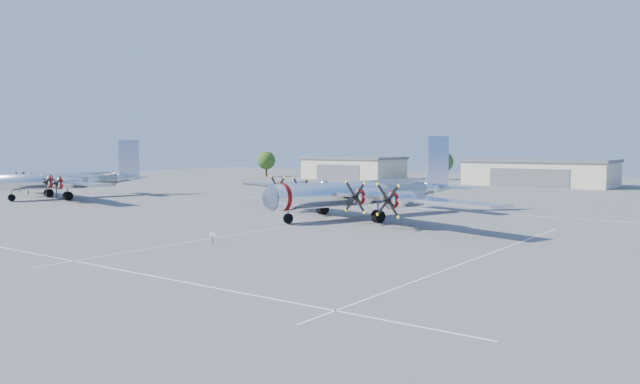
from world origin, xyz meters
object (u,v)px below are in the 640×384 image
Objects in this scene: tree_far_west at (266,160)px; tree_west at (443,162)px; main_bomber_b29 at (361,217)px; info_placard at (213,236)px; hangar_center at (540,172)px; hangar_west at (354,168)px; bomber_west at (68,198)px.

tree_west is (45.00, 12.00, 0.00)m from tree_far_west.
info_placard is at bearing -70.61° from main_bomber_b29.
hangar_center reaches higher than main_bomber_b29.
hangar_west is 23.63× the size of info_placard.
tree_west reaches higher than hangar_west.
bomber_west is 35.54× the size of info_placard.
bomber_west is (-50.20, -4.74, 0.00)m from main_bomber_b29.
tree_far_west is at bearing 118.22° from bomber_west.
tree_west reaches higher than main_bomber_b29.
tree_far_west reaches higher than bomber_west.
bomber_west is at bearing 136.53° from info_placard.
hangar_center is at bearing 67.99° from info_placard.
tree_west is at bearing 21.89° from hangar_west.
hangar_west is 83.81m from main_bomber_b29.
tree_far_west is 46.57m from tree_west.
tree_west is at bearing 14.93° from tree_far_west.
main_bomber_b29 is at bearing 68.23° from info_placard.
bomber_west is at bearing -156.82° from main_bomber_b29.
tree_west is 6.94× the size of info_placard.
tree_far_west and tree_west have the same top height.
bomber_west reaches higher than info_placard.
tree_west is 104.68m from info_placard.
hangar_west and hangar_center have the same top height.
hangar_center is at bearing -17.82° from tree_west.
main_bomber_b29 is 50.42m from bomber_west.
tree_far_west is (-70.00, -3.96, 1.51)m from hangar_center.
hangar_center reaches higher than info_placard.
info_placard is (27.22, -101.02, -3.55)m from tree_west.
hangar_west is at bearing 141.55° from main_bomber_b29.
hangar_west is 45.00m from hangar_center.
hangar_west is at bearing 9.01° from tree_far_west.
hangar_west reaches higher than info_placard.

